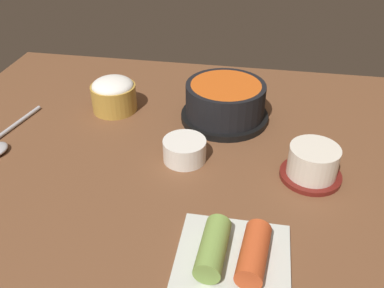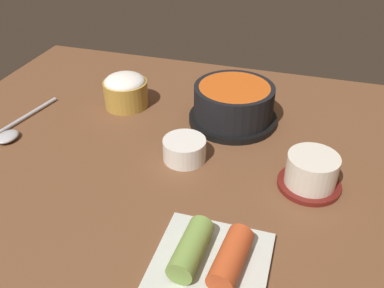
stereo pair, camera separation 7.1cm
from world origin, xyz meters
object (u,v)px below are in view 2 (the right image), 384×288
Objects in this scene: stone_pot at (234,104)px; kimchi_plate at (211,259)px; rice_bowl at (126,90)px; banchan_cup_center at (184,149)px; tea_cup_with_saucer at (311,172)px; spoon at (14,129)px.

stone_pot is 36.43cm from kimchi_plate.
kimchi_plate is at bearing -52.42° from rice_bowl.
stone_pot is 1.90× the size of rice_bowl.
banchan_cup_center is 23.69cm from kimchi_plate.
kimchi_plate is (10.25, -21.35, -0.46)cm from banchan_cup_center.
banchan_cup_center is at bearing -39.97° from rice_bowl.
rice_bowl is (-22.70, -0.06, -0.25)cm from stone_pot.
kimchi_plate is (-10.84, -20.05, -1.22)cm from tea_cup_with_saucer.
tea_cup_with_saucer is at bearing -45.28° from stone_pot.
rice_bowl reaches higher than tea_cup_with_saucer.
stone_pot is at bearing 97.86° from kimchi_plate.
tea_cup_with_saucer is 22.83cm from kimchi_plate.
tea_cup_with_saucer is at bearing 0.01° from spoon.
tea_cup_with_saucer is at bearing 61.59° from kimchi_plate.
banchan_cup_center is at bearing 2.25° from spoon.
stone_pot is 22.70cm from rice_bowl.
stone_pot reaches higher than banchan_cup_center.
stone_pot is 2.33× the size of banchan_cup_center.
tea_cup_with_saucer is at bearing -3.54° from banchan_cup_center.
stone_pot reaches higher than kimchi_plate.
banchan_cup_center is (17.42, -14.60, -1.57)cm from rice_bowl.
tea_cup_with_saucer is at bearing -22.44° from rice_bowl.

